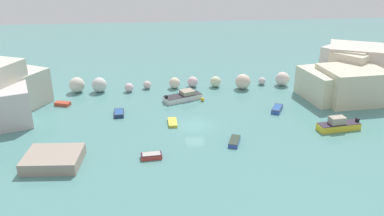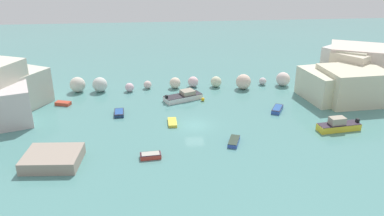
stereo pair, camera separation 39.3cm
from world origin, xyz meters
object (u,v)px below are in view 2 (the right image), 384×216
(channel_buoy, at_px, (203,99))
(moored_boat_8, at_px, (74,151))
(moored_boat_2, at_px, (338,126))
(moored_boat_7, at_px, (172,122))
(stone_dock, at_px, (53,158))
(moored_boat_1, at_px, (151,156))
(moored_boat_3, at_px, (119,113))
(moored_boat_5, at_px, (277,109))
(moored_boat_4, at_px, (63,103))
(moored_boat_6, at_px, (234,141))
(moored_boat_0, at_px, (184,96))

(channel_buoy, relative_size, moored_boat_8, 0.21)
(moored_boat_2, bearing_deg, moored_boat_7, -17.82)
(stone_dock, bearing_deg, moored_boat_1, 1.13)
(channel_buoy, bearing_deg, stone_dock, -137.86)
(moored_boat_7, bearing_deg, channel_buoy, 146.42)
(moored_boat_3, relative_size, moored_boat_8, 1.01)
(moored_boat_5, height_order, moored_boat_8, moored_boat_5)
(moored_boat_1, relative_size, moored_boat_3, 0.90)
(moored_boat_1, xyz_separation_m, moored_boat_2, (24.57, 4.81, 0.36))
(moored_boat_4, relative_size, moored_boat_8, 0.92)
(moored_boat_2, bearing_deg, moored_boat_1, 4.22)
(moored_boat_4, bearing_deg, moored_boat_6, -14.72)
(channel_buoy, distance_m, moored_boat_6, 14.50)
(moored_boat_5, bearing_deg, stone_dock, -38.75)
(stone_dock, height_order, moored_boat_8, stone_dock)
(moored_boat_1, bearing_deg, moored_boat_3, -75.44)
(stone_dock, relative_size, moored_boat_1, 2.45)
(channel_buoy, bearing_deg, moored_boat_8, -138.61)
(moored_boat_0, xyz_separation_m, moored_boat_2, (19.36, -12.95, 0.11))
(stone_dock, relative_size, channel_buoy, 10.36)
(moored_boat_3, relative_size, moored_boat_6, 0.90)
(moored_boat_3, height_order, moored_boat_8, moored_boat_8)
(moored_boat_0, xyz_separation_m, moored_boat_7, (-2.27, -8.76, -0.37))
(channel_buoy, height_order, moored_boat_3, channel_buoy)
(channel_buoy, height_order, moored_boat_8, channel_buoy)
(moored_boat_6, bearing_deg, moored_boat_3, 75.41)
(moored_boat_8, bearing_deg, moored_boat_7, 84.16)
(channel_buoy, distance_m, moored_boat_7, 9.46)
(moored_boat_0, bearing_deg, moored_boat_1, -129.39)
(moored_boat_5, xyz_separation_m, moored_boat_7, (-15.64, -2.86, -0.12))
(moored_boat_7, bearing_deg, moored_boat_2, 78.84)
(stone_dock, distance_m, moored_boat_5, 31.73)
(moored_boat_3, xyz_separation_m, moored_boat_7, (7.48, -3.87, -0.08))
(moored_boat_1, bearing_deg, channel_buoy, -120.59)
(moored_boat_2, relative_size, moored_boat_4, 2.33)
(moored_boat_7, bearing_deg, moored_boat_5, 100.17)
(moored_boat_2, xyz_separation_m, moored_boat_5, (-5.99, 7.05, -0.36))
(moored_boat_0, bearing_deg, moored_boat_6, -94.96)
(moored_boat_3, height_order, moored_boat_6, same)
(moored_boat_0, xyz_separation_m, moored_boat_4, (-18.56, -0.30, -0.30))
(moored_boat_7, relative_size, moored_boat_8, 1.01)
(moored_boat_0, relative_size, moored_boat_6, 2.09)
(moored_boat_0, distance_m, moored_boat_6, 16.01)
(moored_boat_6, distance_m, moored_boat_7, 9.69)
(moored_boat_3, height_order, moored_boat_4, moored_boat_3)
(moored_boat_6, bearing_deg, moored_boat_7, 68.71)
(stone_dock, bearing_deg, channel_buoy, 42.14)
(moored_boat_1, bearing_deg, moored_boat_2, -173.76)
(moored_boat_4, relative_size, moored_boat_6, 0.82)
(moored_boat_3, bearing_deg, stone_dock, -29.04)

